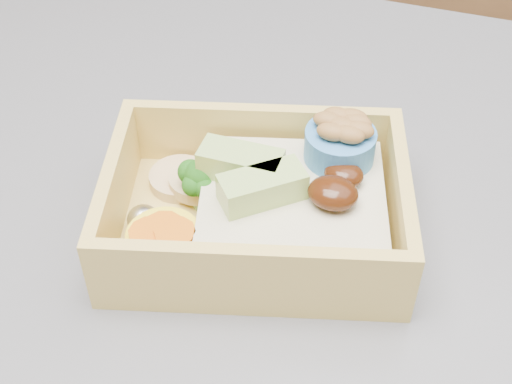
% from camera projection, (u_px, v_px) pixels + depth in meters
% --- Properties ---
extents(bento_box, '(0.20, 0.17, 0.06)m').
position_uv_depth(bento_box, '(266.00, 204.00, 0.42)').
color(bento_box, '#D5B458').
rests_on(bento_box, island).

